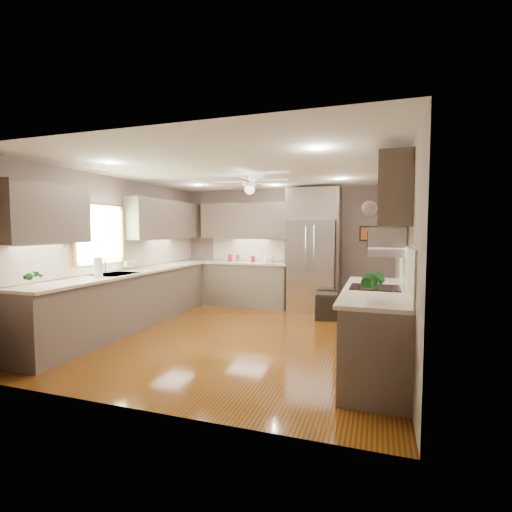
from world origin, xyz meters
The scene contains 27 objects.
floor centered at (0.00, 0.00, 0.00)m, with size 5.00×5.00×0.00m, color #441F09.
ceiling centered at (0.00, 0.00, 2.50)m, with size 5.00×5.00×0.00m, color white.
wall_back centered at (0.00, 2.50, 1.25)m, with size 4.50×4.50×0.00m, color #6C5B52.
wall_front centered at (0.00, -2.50, 1.25)m, with size 4.50×4.50×0.00m, color #6C5B52.
wall_left centered at (-2.25, 0.00, 1.25)m, with size 5.00×5.00×0.00m, color #6C5B52.
wall_right centered at (2.25, 0.00, 1.25)m, with size 5.00×5.00×0.00m, color #6C5B52.
canister_a centered at (-1.11, 2.18, 1.02)m, with size 0.10×0.10×0.16m, color maroon.
canister_b centered at (-0.94, 2.20, 1.01)m, with size 0.10×0.10×0.15m, color silver.
canister_d centered at (-0.60, 2.21, 1.00)m, with size 0.09×0.09×0.13m, color maroon.
soap_bottle centered at (-2.07, 0.04, 1.05)m, with size 0.10×0.10×0.21m, color white.
potted_plant_left centered at (-1.95, -1.94, 1.08)m, with size 0.15×0.10×0.28m, color #17531D.
potted_plant_right centered at (1.90, -1.46, 1.12)m, with size 0.20×0.16×0.37m, color #17531D.
bowl centered at (-0.24, 2.16, 0.97)m, with size 0.24×0.24×0.06m, color #BFB68F.
left_run centered at (-1.95, 0.15, 0.48)m, with size 0.65×4.70×1.45m.
back_run centered at (-0.72, 2.20, 0.48)m, with size 1.85×0.65×1.45m.
uppers centered at (-0.74, 0.71, 1.87)m, with size 4.50×4.70×0.95m.
window centered at (-2.22, -0.50, 1.55)m, with size 0.05×1.12×0.92m.
sink centered at (-1.93, -0.50, 0.91)m, with size 0.50×0.70×0.32m.
refrigerator centered at (0.70, 2.16, 1.19)m, with size 1.06×0.75×2.45m.
right_run centered at (1.93, -0.80, 0.48)m, with size 0.70×2.20×1.45m.
microwave centered at (2.03, -0.55, 1.48)m, with size 0.43×0.55×0.34m.
ceiling_fan centered at (0.00, 0.30, 2.33)m, with size 1.18×1.18×0.32m.
recessed_lights centered at (-0.04, 0.40, 2.49)m, with size 2.84×3.14×0.01m.
wall_clock centered at (1.75, 2.48, 2.05)m, with size 0.30×0.03×0.30m.
framed_print centered at (1.75, 2.48, 1.55)m, with size 0.36×0.03×0.30m.
stool centered at (1.06, 1.50, 0.24)m, with size 0.46×0.46×0.48m.
paper_towel centered at (-1.92, -0.88, 1.08)m, with size 0.12×0.12×0.30m.
Camera 1 is at (1.94, -5.24, 1.62)m, focal length 26.00 mm.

